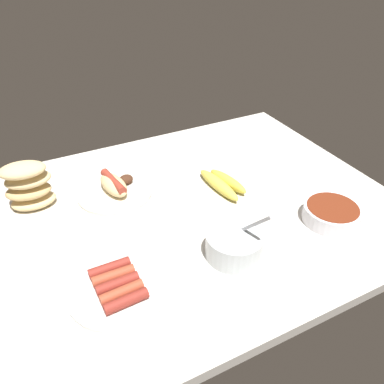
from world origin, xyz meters
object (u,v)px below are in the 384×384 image
(bowl_chili, at_px, (332,213))
(bread_stack, at_px, (28,185))
(plate_sausages, at_px, (118,287))
(banana_bunch, at_px, (223,183))
(bowl_coleslaw, at_px, (235,244))
(plate_hotdog_assembled, at_px, (115,188))

(bowl_chili, xyz_separation_m, bread_stack, (-0.70, 0.43, 0.05))
(plate_sausages, height_order, bread_stack, bread_stack)
(bread_stack, xyz_separation_m, banana_bunch, (0.52, -0.16, -0.06))
(bowl_coleslaw, relative_size, banana_bunch, 0.81)
(plate_sausages, bearing_deg, banana_bunch, 30.74)
(bowl_coleslaw, height_order, plate_hotdog_assembled, bowl_coleslaw)
(bread_stack, relative_size, plate_hotdog_assembled, 0.65)
(bread_stack, bearing_deg, plate_hotdog_assembled, -10.49)
(bowl_coleslaw, xyz_separation_m, bread_stack, (-0.40, 0.42, 0.04))
(bowl_chili, bearing_deg, bowl_coleslaw, 178.92)
(bowl_coleslaw, bearing_deg, plate_hotdog_assembled, 115.06)
(banana_bunch, bearing_deg, bread_stack, 163.04)
(bowl_chili, height_order, plate_sausages, bowl_chili)
(banana_bunch, distance_m, plate_hotdog_assembled, 0.32)
(bowl_chili, relative_size, plate_sausages, 0.68)
(bowl_coleslaw, bearing_deg, banana_bunch, 65.00)
(plate_hotdog_assembled, bearing_deg, bread_stack, 169.51)
(bowl_chili, relative_size, banana_bunch, 0.80)
(bowl_chili, xyz_separation_m, banana_bunch, (-0.18, 0.27, -0.01))
(bowl_chili, distance_m, bowl_coleslaw, 0.30)
(bowl_chili, xyz_separation_m, plate_sausages, (-0.59, 0.02, -0.01))
(bread_stack, relative_size, banana_bunch, 0.76)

